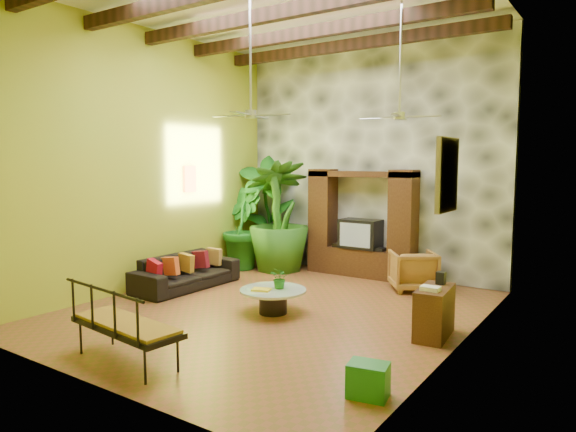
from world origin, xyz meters
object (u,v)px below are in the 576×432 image
Objects in this scene: ceiling_fan_back at (399,103)px; tall_plant_a at (267,210)px; ceiling_fan_front at (251,101)px; wicker_armchair at (413,271)px; tall_plant_b at (241,227)px; tall_plant_c at (279,216)px; sofa at (186,272)px; coffee_table at (273,298)px; iron_bench at (121,322)px; side_console at (434,312)px; green_bin at (368,380)px; entertainment_center at (361,232)px.

ceiling_fan_back is 0.71× the size of tall_plant_a.
ceiling_fan_front is 4.52m from wicker_armchair.
tall_plant_c reaches higher than tall_plant_b.
coffee_table is at bearing -99.38° from sofa.
tall_plant_c is 1.45× the size of iron_bench.
tall_plant_b is at bearing 152.40° from side_console.
ceiling_fan_back is 3.76m from coffee_table.
sofa is at bearing 130.03° from iron_bench.
sofa is 5.36× the size of green_bin.
side_console is at bearing -22.19° from tall_plant_b.
tall_plant_b is (-0.32, 2.08, 0.65)m from sofa.
wicker_armchair is 3.06m from coffee_table.
tall_plant_c is at bearing 157.43° from ceiling_fan_back.
iron_bench is (1.59, -5.56, -0.72)m from tall_plant_c.
side_console reaches higher than sofa.
iron_bench is at bearing -145.58° from sofa.
tall_plant_a is 7.22m from green_bin.
tall_plant_b is (-4.05, -0.24, 0.59)m from wicker_armchair.
coffee_table is at bearing -42.64° from tall_plant_b.
ceiling_fan_back reaches higher than tall_plant_b.
wicker_armchair is at bearing -0.93° from tall_plant_c.
entertainment_center is at bearing 91.18° from coffee_table.
coffee_table is at bearing -177.36° from side_console.
ceiling_fan_front is 4.03m from tall_plant_c.
ceiling_fan_back is 2.22× the size of wicker_armchair.
coffee_table is 2.79m from iron_bench.
tall_plant_b is 1.79× the size of coffee_table.
coffee_table reaches higher than green_bin.
green_bin is (2.65, -5.20, -0.78)m from entertainment_center.
sofa is at bearing 170.03° from coffee_table.
tall_plant_a reaches higher than entertainment_center.
tall_plant_c is at bearing 18.90° from tall_plant_b.
wicker_armchair is at bearing 111.41° from side_console.
tall_plant_a is at bearing 69.01° from tall_plant_b.
ceiling_fan_back is at bearing -75.57° from sofa.
side_console is at bearing 81.95° from wicker_armchair.
tall_plant_a is (-3.80, 0.42, 0.93)m from wicker_armchair.
sofa is (-2.13, 0.63, -3.08)m from ceiling_fan_front.
tall_plant_b is 5.82m from iron_bench.
sofa is 2.44m from coffee_table.
ceiling_fan_back is 0.74× the size of tall_plant_c.
ceiling_fan_front is 4.18m from side_console.
iron_bench reaches higher than green_bin.
ceiling_fan_front is 0.84× the size of sofa.
iron_bench is at bearing -91.88° from entertainment_center.
sofa is 1.14× the size of tall_plant_b.
entertainment_center is at bearing 94.33° from iron_bench.
entertainment_center is 3.78m from sofa.
side_console is 2.13× the size of green_bin.
wicker_armchair is 0.95× the size of side_console.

